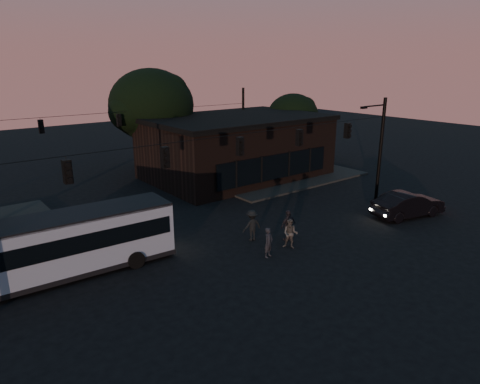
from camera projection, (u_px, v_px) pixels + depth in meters
ground at (289, 267)px, 21.40m from camera, size 120.00×120.00×0.00m
sidewalk_far_right at (275, 174)px, 39.02m from camera, size 14.00×10.00×0.15m
building at (236, 147)px, 37.97m from camera, size 15.40×10.41×5.40m
tree_behind at (151, 105)px, 38.53m from camera, size 7.60×7.60×9.43m
tree_right at (293, 115)px, 44.26m from camera, size 5.20×5.20×6.86m
signal_rig_near at (240, 166)px, 23.13m from camera, size 26.24×0.30×7.50m
signal_rig_far at (120, 134)px, 35.23m from camera, size 26.24×0.30×7.50m
bus at (60, 244)px, 20.04m from camera, size 10.83×3.05×3.02m
car at (408, 204)px, 28.31m from camera, size 5.32×2.89×1.66m
pedestrian_a at (269, 242)px, 22.35m from camera, size 0.68×0.55×1.63m
pedestrian_b at (290, 234)px, 23.43m from camera, size 1.00×1.04×1.69m
pedestrian_c at (288, 225)px, 24.45m from camera, size 1.08×0.46×1.83m
pedestrian_d at (252, 225)px, 24.47m from camera, size 1.23×0.78×1.83m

